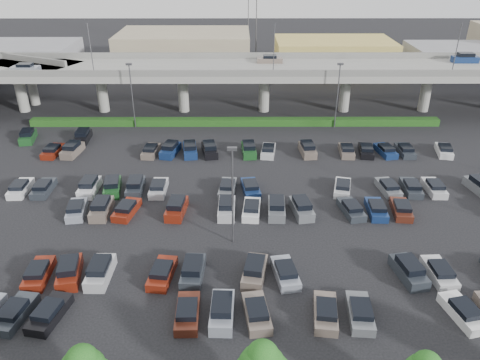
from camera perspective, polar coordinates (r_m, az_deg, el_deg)
The scene contains 6 objects.
ground at distance 53.95m, azimuth -0.78°, elevation -2.68°, with size 280.00×280.00×0.00m, color black.
overpass at distance 81.23m, azimuth -0.73°, elevation 13.07°, with size 150.00×13.00×15.80m.
hedge at distance 76.43m, azimuth -0.61°, elevation 7.10°, with size 66.00×1.60×1.10m, color #143D11.
parked_cars at distance 50.68m, azimuth -0.95°, elevation -4.00°, with size 63.12×41.68×1.67m.
light_poles at distance 53.15m, azimuth -5.26°, elevation 4.24°, with size 66.90×48.38×10.30m.
distant_buildings at distance 111.60m, azimuth 6.11°, elevation 15.18°, with size 138.00×24.00×9.00m.
Camera 1 is at (0.59, -46.70, 26.99)m, focal length 35.00 mm.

